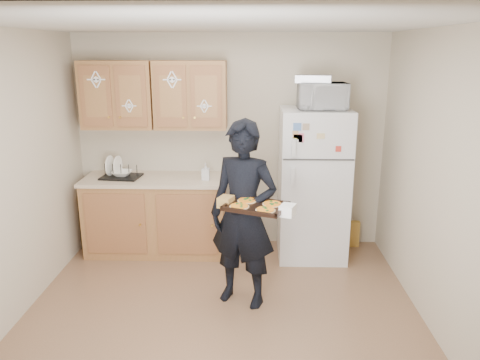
{
  "coord_description": "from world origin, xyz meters",
  "views": [
    {
      "loc": [
        0.27,
        -3.65,
        2.33
      ],
      "look_at": [
        0.16,
        0.45,
        1.17
      ],
      "focal_mm": 35.0,
      "sensor_mm": 36.0,
      "label": 1
    }
  ],
  "objects_px": {
    "baking_tray": "(256,207)",
    "dish_rack": "(121,170)",
    "person": "(243,215)",
    "refrigerator": "(313,184)",
    "microwave": "(322,96)"
  },
  "relations": [
    {
      "from": "microwave",
      "to": "dish_rack",
      "type": "xyz_separation_m",
      "value": [
        -2.24,
        0.1,
        -0.85
      ]
    },
    {
      "from": "microwave",
      "to": "person",
      "type": "bearing_deg",
      "value": -131.4
    },
    {
      "from": "baking_tray",
      "to": "dish_rack",
      "type": "height_order",
      "value": "dish_rack"
    },
    {
      "from": "baking_tray",
      "to": "microwave",
      "type": "relative_size",
      "value": 0.98
    },
    {
      "from": "baking_tray",
      "to": "dish_rack",
      "type": "xyz_separation_m",
      "value": [
        -1.54,
        1.4,
        -0.06
      ]
    },
    {
      "from": "refrigerator",
      "to": "dish_rack",
      "type": "xyz_separation_m",
      "value": [
        -2.19,
        0.05,
        0.14
      ]
    },
    {
      "from": "person",
      "to": "baking_tray",
      "type": "distance_m",
      "value": 0.35
    },
    {
      "from": "refrigerator",
      "to": "person",
      "type": "height_order",
      "value": "person"
    },
    {
      "from": "refrigerator",
      "to": "microwave",
      "type": "xyz_separation_m",
      "value": [
        0.05,
        -0.05,
        0.99
      ]
    },
    {
      "from": "refrigerator",
      "to": "microwave",
      "type": "relative_size",
      "value": 3.36
    },
    {
      "from": "dish_rack",
      "to": "person",
      "type": "bearing_deg",
      "value": -38.24
    },
    {
      "from": "dish_rack",
      "to": "refrigerator",
      "type": "bearing_deg",
      "value": -1.29
    },
    {
      "from": "person",
      "to": "baking_tray",
      "type": "xyz_separation_m",
      "value": [
        0.11,
        -0.28,
        0.17
      ]
    },
    {
      "from": "refrigerator",
      "to": "person",
      "type": "distance_m",
      "value": 1.32
    },
    {
      "from": "refrigerator",
      "to": "baking_tray",
      "type": "distance_m",
      "value": 1.51
    }
  ]
}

